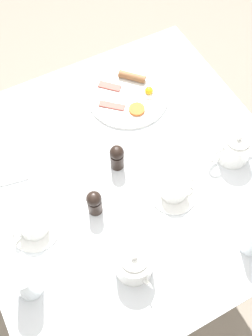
% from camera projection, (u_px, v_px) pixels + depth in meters
% --- Properties ---
extents(ground_plane, '(8.00, 8.00, 0.00)m').
position_uv_depth(ground_plane, '(126.00, 247.00, 1.96)').
color(ground_plane, gray).
extents(table, '(1.01, 1.03, 0.77)m').
position_uv_depth(table, '(126.00, 182.00, 1.35)').
color(table, silver).
rests_on(table, ground_plane).
extents(breakfast_plate, '(0.30, 0.30, 0.04)m').
position_uv_depth(breakfast_plate, '(129.00, 95.00, 1.44)').
color(breakfast_plate, white).
rests_on(breakfast_plate, table).
extents(teapot_near, '(0.19, 0.11, 0.12)m').
position_uv_depth(teapot_near, '(234.00, 148.00, 1.27)').
color(teapot_near, white).
rests_on(teapot_near, table).
extents(teapot_far, '(0.11, 0.19, 0.12)m').
position_uv_depth(teapot_far, '(134.00, 263.00, 1.09)').
color(teapot_far, white).
rests_on(teapot_far, table).
extents(teacup_with_saucer_left, '(0.15, 0.15, 0.07)m').
position_uv_depth(teacup_with_saucer_left, '(174.00, 189.00, 1.22)').
color(teacup_with_saucer_left, white).
rests_on(teacup_with_saucer_left, table).
extents(teacup_with_saucer_right, '(0.15, 0.15, 0.07)m').
position_uv_depth(teacup_with_saucer_right, '(33.00, 225.00, 1.16)').
color(teacup_with_saucer_right, white).
rests_on(teacup_with_saucer_right, table).
extents(water_glass_tall, '(0.07, 0.07, 0.14)m').
position_uv_depth(water_glass_tall, '(26.00, 282.00, 1.04)').
color(water_glass_tall, white).
rests_on(water_glass_tall, table).
extents(pepper_grinder, '(0.05, 0.05, 0.10)m').
position_uv_depth(pepper_grinder, '(117.00, 157.00, 1.25)').
color(pepper_grinder, black).
rests_on(pepper_grinder, table).
extents(salt_grinder, '(0.05, 0.05, 0.10)m').
position_uv_depth(salt_grinder, '(94.00, 202.00, 1.17)').
color(salt_grinder, black).
rests_on(salt_grinder, table).
extents(napkin_folded, '(0.17, 0.12, 0.01)m').
position_uv_depth(napkin_folded, '(2.00, 174.00, 1.28)').
color(napkin_folded, white).
rests_on(napkin_folded, table).
extents(fork_by_plate, '(0.01, 0.18, 0.00)m').
position_uv_depth(fork_by_plate, '(2.00, 122.00, 1.38)').
color(fork_by_plate, silver).
rests_on(fork_by_plate, table).
extents(knife_by_plate, '(0.13, 0.17, 0.00)m').
position_uv_depth(knife_by_plate, '(77.00, 146.00, 1.33)').
color(knife_by_plate, silver).
rests_on(knife_by_plate, table).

